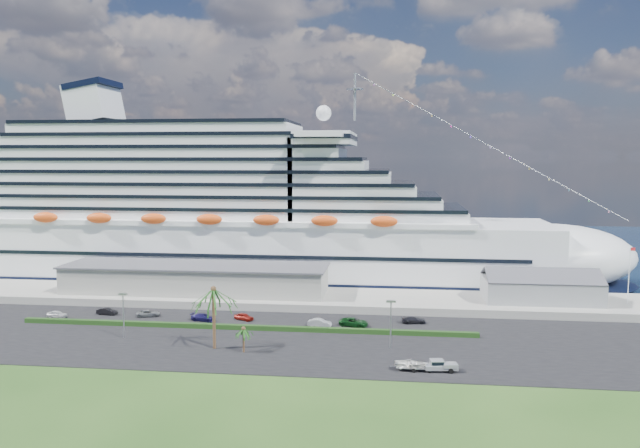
# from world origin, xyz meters

# --- Properties ---
(ground) EXTENTS (420.00, 420.00, 0.00)m
(ground) POSITION_xyz_m (0.00, 0.00, 0.00)
(ground) COLOR #214316
(ground) RESTS_ON ground
(asphalt_lot) EXTENTS (140.00, 38.00, 0.12)m
(asphalt_lot) POSITION_xyz_m (0.00, 11.00, 0.06)
(asphalt_lot) COLOR black
(asphalt_lot) RESTS_ON ground
(wharf) EXTENTS (240.00, 20.00, 1.80)m
(wharf) POSITION_xyz_m (0.00, 40.00, 0.90)
(wharf) COLOR gray
(wharf) RESTS_ON ground
(water) EXTENTS (420.00, 160.00, 0.02)m
(water) POSITION_xyz_m (0.00, 130.00, 0.01)
(water) COLOR black
(water) RESTS_ON ground
(cruise_ship) EXTENTS (191.00, 38.00, 54.00)m
(cruise_ship) POSITION_xyz_m (-21.53, 64.00, 16.69)
(cruise_ship) COLOR silver
(cruise_ship) RESTS_ON ground
(terminal_building) EXTENTS (61.00, 15.00, 6.30)m
(terminal_building) POSITION_xyz_m (-25.00, 40.00, 5.01)
(terminal_building) COLOR gray
(terminal_building) RESTS_ON wharf
(port_shed) EXTENTS (24.00, 12.31, 7.37)m
(port_shed) POSITION_xyz_m (52.00, 40.00, 4.40)
(port_shed) COLOR gray
(port_shed) RESTS_ON wharf
(flagpole) EXTENTS (1.08, 0.16, 12.00)m
(flagpole) POSITION_xyz_m (70.04, 40.00, 8.27)
(flagpole) COLOR silver
(flagpole) RESTS_ON wharf
(hedge) EXTENTS (88.00, 1.10, 0.90)m
(hedge) POSITION_xyz_m (-8.00, 16.00, 0.57)
(hedge) COLOR #183210
(hedge) RESTS_ON asphalt_lot
(lamp_post_left) EXTENTS (1.60, 0.35, 8.27)m
(lamp_post_left) POSITION_xyz_m (-28.00, 8.00, 5.34)
(lamp_post_left) COLOR gray
(lamp_post_left) RESTS_ON asphalt_lot
(lamp_post_right) EXTENTS (1.60, 0.35, 8.27)m
(lamp_post_right) POSITION_xyz_m (20.00, 8.00, 5.34)
(lamp_post_right) COLOR gray
(lamp_post_right) RESTS_ON asphalt_lot
(palm_tall) EXTENTS (8.82, 8.82, 11.13)m
(palm_tall) POSITION_xyz_m (-10.00, 4.00, 9.20)
(palm_tall) COLOR #47301E
(palm_tall) RESTS_ON ground
(palm_short) EXTENTS (3.53, 3.53, 4.56)m
(palm_short) POSITION_xyz_m (-4.50, 2.50, 3.67)
(palm_short) COLOR #47301E
(palm_short) RESTS_ON ground
(parked_car_0) EXTENTS (4.25, 2.04, 1.40)m
(parked_car_0) POSITION_xyz_m (-47.81, 20.18, 0.82)
(parked_car_0) COLOR silver
(parked_car_0) RESTS_ON asphalt_lot
(parked_car_1) EXTENTS (4.44, 1.96, 1.42)m
(parked_car_1) POSITION_xyz_m (-38.77, 23.64, 0.83)
(parked_car_1) COLOR black
(parked_car_1) RESTS_ON asphalt_lot
(parked_car_2) EXTENTS (5.11, 3.51, 1.30)m
(parked_car_2) POSITION_xyz_m (-29.71, 23.24, 0.77)
(parked_car_2) COLOR gray
(parked_car_2) RESTS_ON asphalt_lot
(parked_car_3) EXTENTS (5.32, 3.07, 1.45)m
(parked_car_3) POSITION_xyz_m (-17.39, 21.19, 0.85)
(parked_car_3) COLOR #181447
(parked_car_3) RESTS_ON asphalt_lot
(parked_car_4) EXTENTS (4.46, 3.23, 1.41)m
(parked_car_4) POSITION_xyz_m (-9.41, 22.70, 0.83)
(parked_car_4) COLOR maroon
(parked_car_4) RESTS_ON asphalt_lot
(parked_car_5) EXTENTS (4.71, 2.08, 1.50)m
(parked_car_5) POSITION_xyz_m (6.29, 19.78, 0.87)
(parked_car_5) COLOR #B1B3B8
(parked_car_5) RESTS_ON asphalt_lot
(parked_car_6) EXTENTS (6.11, 3.80, 1.58)m
(parked_car_6) POSITION_xyz_m (12.81, 20.93, 0.91)
(parked_car_6) COLOR #0E3B15
(parked_car_6) RESTS_ON asphalt_lot
(parked_car_7) EXTENTS (4.93, 2.51, 1.37)m
(parked_car_7) POSITION_xyz_m (24.37, 24.36, 0.81)
(parked_car_7) COLOR black
(parked_car_7) RESTS_ON asphalt_lot
(pickup_truck) EXTENTS (5.23, 2.48, 1.77)m
(pickup_truck) POSITION_xyz_m (27.64, -3.13, 1.09)
(pickup_truck) COLOR black
(pickup_truck) RESTS_ON asphalt_lot
(boat_trailer) EXTENTS (5.72, 3.66, 1.65)m
(boat_trailer) POSITION_xyz_m (23.20, -3.33, 1.21)
(boat_trailer) COLOR gray
(boat_trailer) RESTS_ON asphalt_lot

